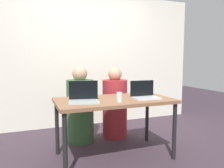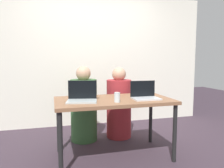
% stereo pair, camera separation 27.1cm
% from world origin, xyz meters
% --- Properties ---
extents(ground_plane, '(12.00, 12.00, 0.00)m').
position_xyz_m(ground_plane, '(0.00, 0.00, 0.00)').
color(ground_plane, '#3B2D38').
extents(back_wall, '(4.50, 0.10, 2.47)m').
position_xyz_m(back_wall, '(0.00, 1.55, 1.24)').
color(back_wall, white).
rests_on(back_wall, ground).
extents(desk, '(1.44, 0.77, 0.75)m').
position_xyz_m(desk, '(0.00, 0.00, 0.68)').
color(desk, brown).
rests_on(desk, ground).
extents(person_on_left, '(0.47, 0.47, 1.14)m').
position_xyz_m(person_on_left, '(-0.28, 0.68, 0.51)').
color(person_on_left, '#396336').
rests_on(person_on_left, ground).
extents(person_on_right, '(0.43, 0.43, 1.12)m').
position_xyz_m(person_on_right, '(0.28, 0.68, 0.50)').
color(person_on_right, '#A0292F').
rests_on(person_on_right, ground).
extents(laptop_front_right, '(0.33, 0.26, 0.22)m').
position_xyz_m(laptop_front_right, '(0.38, -0.09, 0.80)').
color(laptop_front_right, silver).
rests_on(laptop_front_right, desk).
extents(laptop_front_left, '(0.38, 0.31, 0.24)m').
position_xyz_m(laptop_front_left, '(-0.40, -0.05, 0.80)').
color(laptop_front_left, '#ADB8B9').
rests_on(laptop_front_left, desk).
extents(water_glass_center, '(0.07, 0.07, 0.11)m').
position_xyz_m(water_glass_center, '(-0.02, -0.21, 0.80)').
color(water_glass_center, silver).
rests_on(water_glass_center, desk).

